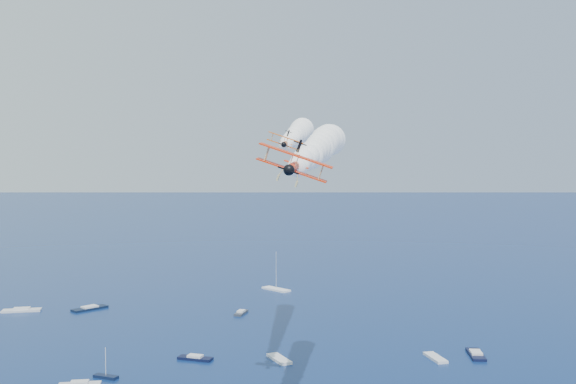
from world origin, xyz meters
TOP-DOWN VIEW (x-y plane):
  - biplane_lead at (11.76, 33.48)m, footprint 10.12×10.21m
  - biplane_trail at (-15.51, -2.01)m, footprint 13.07×13.39m
  - smoke_trail_lead at (34.27, 57.47)m, footprint 69.13×69.00m
  - smoke_trail_trail at (8.41, 20.58)m, footprint 69.13×69.03m
  - spectator_boats at (-7.63, 115.47)m, footprint 206.45×177.72m

SIDE VIEW (x-z plane):
  - spectator_boats at x=-7.63m, z-range 0.00..0.70m
  - biplane_trail at x=-15.51m, z-range 47.14..55.91m
  - smoke_trail_trail at x=8.41m, z-range 48.22..59.88m
  - biplane_lead at x=11.76m, z-range 51.82..58.56m
  - smoke_trail_lead at x=34.27m, z-range 51.89..63.55m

